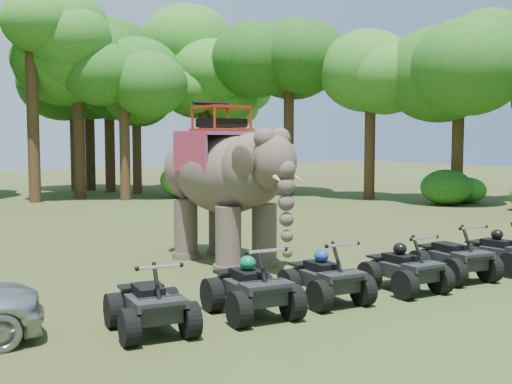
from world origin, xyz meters
TOP-DOWN VIEW (x-y plane):
  - ground at (0.00, 0.00)m, footprint 110.00×110.00m
  - elephant at (-0.03, 2.65)m, footprint 2.33×4.94m
  - atv_0 at (-4.11, -1.88)m, footprint 1.44×1.82m
  - atv_1 at (-2.18, -1.95)m, footprint 1.47×1.89m
  - atv_2 at (-0.47, -1.94)m, footprint 1.37×1.78m
  - atv_3 at (1.47, -2.16)m, footprint 1.30×1.72m
  - atv_4 at (3.22, -1.98)m, footprint 1.49×1.89m
  - atv_5 at (4.89, -2.04)m, footprint 1.31×1.73m
  - tree_0 at (0.00, 21.02)m, footprint 6.55×6.55m
  - tree_1 at (4.18, 19.65)m, footprint 5.52×5.52m
  - tree_2 at (10.15, 22.22)m, footprint 5.59×5.59m
  - tree_3 at (12.90, 17.37)m, footprint 6.39×6.39m
  - tree_4 at (15.08, 13.23)m, footprint 5.99×5.99m
  - tree_5 at (17.46, 9.53)m, footprint 6.53×6.53m
  - tree_28 at (6.27, 23.01)m, footprint 5.06×5.06m
  - tree_30 at (2.57, 21.90)m, footprint 6.91×6.91m
  - tree_31 at (16.39, 28.83)m, footprint 5.29×5.29m
  - tree_32 at (5.40, 24.96)m, footprint 6.82×6.82m
  - tree_33 at (4.88, 26.90)m, footprint 6.58×6.58m
  - tree_36 at (11.13, 23.08)m, footprint 6.86×6.86m
  - tree_38 at (3.93, 26.87)m, footprint 6.14×6.14m

SIDE VIEW (x-z plane):
  - ground at x=0.00m, z-range 0.00..0.00m
  - atv_5 at x=4.89m, z-range 0.00..1.22m
  - atv_3 at x=1.47m, z-range 0.00..1.23m
  - atv_0 at x=-4.11m, z-range 0.00..1.23m
  - atv_2 at x=-0.47m, z-range 0.00..1.24m
  - atv_4 at x=3.22m, z-range 0.00..1.29m
  - atv_1 at x=-2.18m, z-range 0.00..1.30m
  - elephant at x=-0.03m, z-range 0.00..4.09m
  - tree_28 at x=6.27m, z-range 0.00..7.23m
  - tree_31 at x=16.39m, z-range 0.00..7.56m
  - tree_1 at x=4.18m, z-range 0.00..7.89m
  - tree_2 at x=10.15m, z-range 0.00..7.98m
  - tree_4 at x=15.08m, z-range 0.00..8.56m
  - tree_38 at x=3.93m, z-range 0.00..8.77m
  - tree_3 at x=12.90m, z-range 0.00..9.13m
  - tree_5 at x=17.46m, z-range 0.00..9.33m
  - tree_0 at x=0.00m, z-range 0.00..9.36m
  - tree_33 at x=4.88m, z-range 0.00..9.40m
  - tree_32 at x=5.40m, z-range 0.00..9.74m
  - tree_36 at x=11.13m, z-range 0.00..9.81m
  - tree_30 at x=2.57m, z-range 0.00..9.88m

